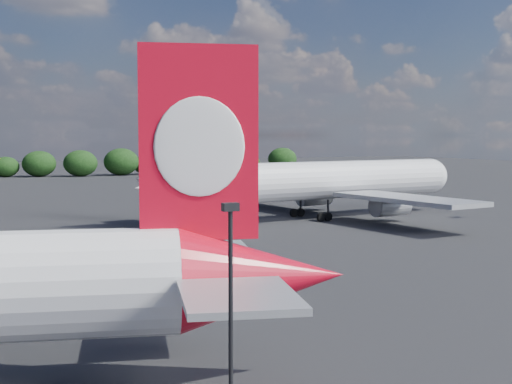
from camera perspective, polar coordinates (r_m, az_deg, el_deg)
name	(u,v)px	position (r m, az deg, el deg)	size (l,w,h in m)	color
china_southern_airliner	(316,182)	(103.76, 4.81, 0.82)	(54.12, 51.57, 17.65)	white
apron_lamp_post	(231,330)	(24.43, -2.03, -10.98)	(0.55, 0.30, 9.89)	black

